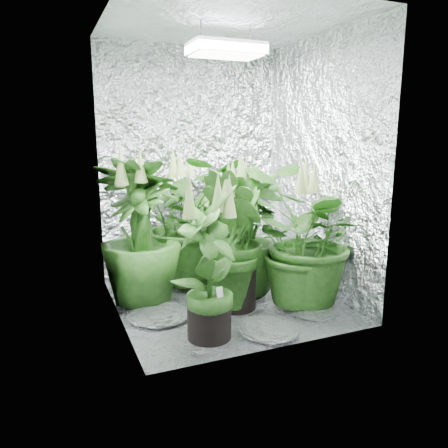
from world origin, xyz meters
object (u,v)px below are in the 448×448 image
plant_f (209,266)px  plant_g (235,241)px  plant_c (213,237)px  plant_d (140,233)px  grow_lamp (226,50)px  plant_a (190,220)px  plant_h (246,234)px  plant_b (236,231)px  plant_e (304,239)px  circulation_fan (262,256)px

plant_f → plant_g: size_ratio=0.93×
plant_f → plant_c: bearing=67.5°
plant_d → plant_c: bearing=26.0°
plant_g → grow_lamp: bearing=97.9°
plant_a → plant_h: size_ratio=1.07×
plant_b → plant_h: 0.29m
plant_a → plant_g: size_ratio=1.04×
plant_d → grow_lamp: bearing=-19.3°
plant_b → plant_d: 0.86m
plant_a → plant_e: size_ratio=1.06×
plant_b → plant_h: plant_h is taller
plant_d → circulation_fan: 1.35m
circulation_fan → plant_c: bearing=160.4°
plant_c → plant_f: size_ratio=0.81×
plant_a → plant_h: bearing=-52.6°
plant_g → plant_h: 0.28m
circulation_fan → plant_g: bearing=-154.3°
plant_c → circulation_fan: plant_c is taller
grow_lamp → circulation_fan: size_ratio=1.59×
plant_e → plant_h: 0.48m
plant_a → plant_b: 0.40m
plant_d → plant_h: bearing=-9.1°
plant_c → plant_e: plant_e is taller
plant_e → plant_h: (-0.28, 0.39, -0.03)m
plant_e → plant_f: bearing=-166.1°
plant_f → circulation_fan: bearing=49.4°
plant_b → plant_g: bearing=-114.7°
plant_d → plant_e: plant_d is taller
plant_f → plant_e: bearing=13.9°
grow_lamp → plant_h: 1.35m
plant_b → plant_c: plant_b is taller
plant_f → plant_h: (0.53, 0.59, 0.02)m
plant_e → circulation_fan: plant_e is taller
plant_d → plant_g: bearing=-28.6°
plant_e → plant_g: bearing=158.2°
plant_b → plant_d: plant_d is taller
plant_b → circulation_fan: plant_b is taller
plant_d → plant_f: size_ratio=1.14×
plant_g → circulation_fan: bearing=50.0°
plant_c → plant_d: 0.81m
plant_h → plant_g: bearing=-131.6°
plant_c → plant_g: bearing=-97.9°
plant_b → plant_g: 0.55m
plant_b → plant_e: 0.73m
grow_lamp → plant_a: (-0.12, 0.50, -1.27)m
grow_lamp → plant_a: grow_lamp is taller
plant_e → plant_h: plant_e is taller
plant_d → plant_a: bearing=31.3°
grow_lamp → plant_c: grow_lamp is taller
circulation_fan → plant_h: bearing=-153.6°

